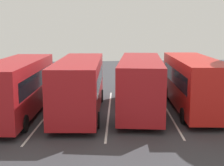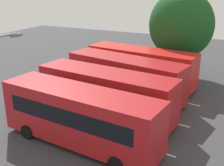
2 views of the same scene
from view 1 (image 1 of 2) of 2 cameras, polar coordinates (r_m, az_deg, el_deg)
The scene contains 9 objects.
ground_plane at distance 21.47m, azimuth -0.52°, elevation -4.84°, with size 62.61×62.61×0.00m, color #38383D.
bus_far_left at distance 22.12m, azimuth 13.78°, elevation 0.17°, with size 10.08×3.70×3.37m.
bus_center_left at distance 21.27m, azimuth 4.92°, elevation 0.04°, with size 10.14×4.32×3.37m.
bus_center_right at distance 20.70m, azimuth -5.55°, elevation -0.24°, with size 10.06×3.57×3.37m.
bus_far_right at distance 20.79m, azimuth -15.90°, elevation -0.52°, with size 10.07×3.60×3.37m.
pedestrian at distance 29.72m, azimuth 2.75°, elevation 1.09°, with size 0.44×0.44×1.63m.
lane_stripe_outer_left at distance 22.15m, azimuth 9.37°, elevation -4.51°, with size 12.07×0.12×0.01m, color silver.
lane_stripe_inner_left at distance 21.47m, azimuth -0.52°, elevation -4.83°, with size 12.07×0.12×0.01m, color silver.
lane_stripe_inner_right at distance 21.45m, azimuth -10.75°, elevation -5.02°, with size 12.07×0.12×0.01m, color silver.
Camera 1 is at (-20.69, 2.01, 5.38)m, focal length 53.36 mm.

